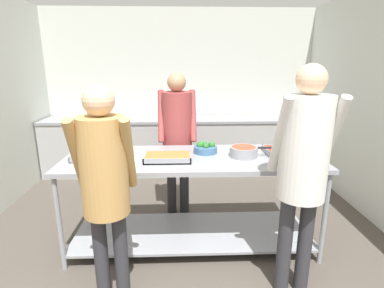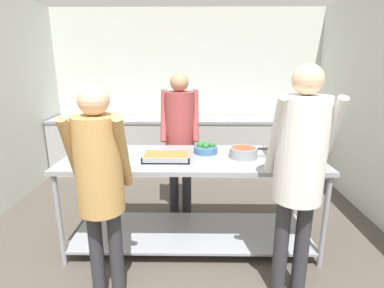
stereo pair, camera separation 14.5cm
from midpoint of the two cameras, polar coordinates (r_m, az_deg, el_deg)
The scene contains 13 objects.
wall_rear at distance 5.21m, azimuth -3.14°, elevation 10.10°, with size 4.54×0.06×2.65m.
back_counter at distance 5.00m, azimuth -3.07°, elevation -0.23°, with size 4.38×0.65×0.92m.
serving_counter at distance 2.95m, azimuth -1.35°, elevation -8.04°, with size 2.42×0.84×0.92m.
serving_tray_vegetables at distance 2.98m, azimuth -19.53°, elevation -2.07°, with size 0.36×0.32×0.05m.
plate_stack at distance 2.68m, azimuth -14.18°, elevation -3.57°, with size 0.23×0.23×0.05m.
serving_tray_roast at distance 2.76m, azimuth -6.16°, elevation -2.58°, with size 0.43×0.27×0.05m.
broccoli_bowl at distance 2.97m, azimuth 1.16°, elevation -0.87°, with size 0.23×0.23×0.11m.
sauce_pan at distance 2.87m, azimuth 8.40°, elevation -1.40°, with size 0.40×0.26×0.10m.
serving_tray_greens at distance 3.07m, azimuth 15.91°, elevation -1.25°, with size 0.39×0.26×0.05m.
guest_serving_left at distance 2.19m, azimuth -18.15°, elevation -5.81°, with size 0.43×0.33×1.66m.
guest_serving_right at distance 2.28m, azimuth 18.75°, elevation -2.87°, with size 0.45×0.35×1.79m.
cook_behind_counter at distance 3.47m, azimuth -4.03°, elevation 2.79°, with size 0.44×0.34×1.69m.
water_bottle at distance 5.08m, azimuth -19.75°, elevation 6.10°, with size 0.07×0.07×0.31m.
Camera 1 is at (0.01, -1.05, 1.79)m, focal length 28.00 mm.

